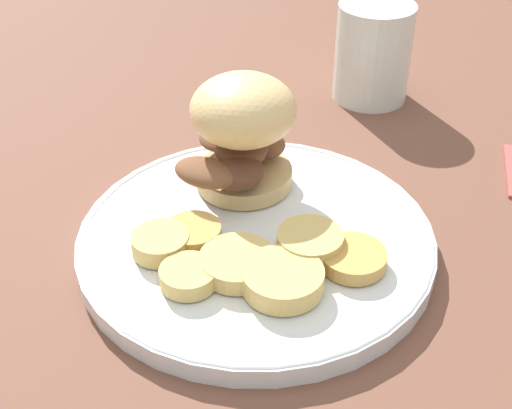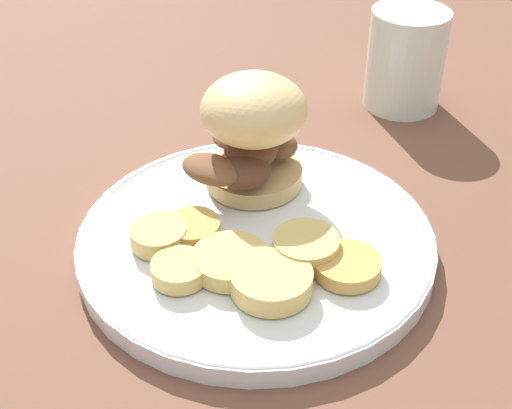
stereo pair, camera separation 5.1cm
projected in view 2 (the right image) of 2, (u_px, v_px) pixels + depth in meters
The scene contains 11 objects.
ground_plane at pixel (256, 249), 0.54m from camera, with size 4.00×4.00×0.00m, color brown.
dinner_plate at pixel (256, 240), 0.53m from camera, with size 0.26×0.26×0.02m.
sandwich at pixel (251, 131), 0.55m from camera, with size 0.11×0.10×0.09m.
potato_round_0 at pixel (271, 281), 0.47m from camera, with size 0.06×0.06×0.02m, color #DBB766.
potato_round_1 at pixel (347, 266), 0.49m from camera, with size 0.05×0.05×0.01m, color tan.
potato_round_2 at pixel (193, 229), 0.52m from camera, with size 0.04×0.04×0.01m, color tan.
potato_round_3 at pixel (179, 270), 0.48m from camera, with size 0.04×0.04×0.01m, color #DBB766.
potato_round_4 at pixel (159, 236), 0.51m from camera, with size 0.04×0.04×0.01m, color #DBB766.
potato_round_5 at pixel (230, 261), 0.49m from camera, with size 0.05×0.05×0.01m, color #DBB766.
potato_round_6 at pixel (306, 247), 0.50m from camera, with size 0.05×0.05×0.02m, color #DBB766.
drinking_glass at pixel (406, 59), 0.70m from camera, with size 0.08×0.08×0.10m.
Camera 2 is at (-0.40, -0.09, 0.34)m, focal length 50.00 mm.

